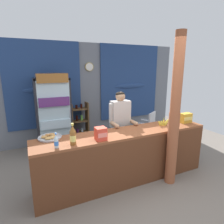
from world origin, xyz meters
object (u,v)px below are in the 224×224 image
at_px(soda_bottle_iced_tea, 73,136).
at_px(snack_box_choco_powder, 186,118).
at_px(stall_counter, 128,153).
at_px(pastry_tray, 50,137).
at_px(timber_post, 175,116).
at_px(soda_bottle_water, 56,142).
at_px(bottle_shelf_rack, 80,122).
at_px(shopkeeper, 120,121).
at_px(snack_box_crackers, 101,134).
at_px(plastic_lawn_chair, 147,125).
at_px(banana_bunch, 164,123).
at_px(drink_fridge, 53,110).

relative_size(soda_bottle_iced_tea, snack_box_choco_powder, 1.38).
relative_size(stall_counter, soda_bottle_iced_tea, 9.71).
bearing_deg(stall_counter, soda_bottle_iced_tea, -176.87).
height_order(stall_counter, pastry_tray, pastry_tray).
xyz_separation_m(stall_counter, timber_post, (0.71, -0.29, 0.67)).
distance_m(soda_bottle_water, pastry_tray, 0.42).
distance_m(bottle_shelf_rack, shopkeeper, 1.72).
height_order(stall_counter, shopkeeper, shopkeeper).
height_order(shopkeeper, snack_box_crackers, shopkeeper).
bearing_deg(plastic_lawn_chair, banana_bunch, -114.18).
xyz_separation_m(pastry_tray, banana_bunch, (2.09, -0.24, 0.04)).
bearing_deg(soda_bottle_iced_tea, plastic_lawn_chair, 32.32).
distance_m(drink_fridge, bottle_shelf_rack, 0.90).
bearing_deg(drink_fridge, timber_post, -52.90).
relative_size(plastic_lawn_chair, shopkeeper, 0.55).
xyz_separation_m(soda_bottle_water, snack_box_choco_powder, (2.60, 0.16, 0.00)).
xyz_separation_m(bottle_shelf_rack, soda_bottle_iced_tea, (-0.71, -2.29, 0.49)).
height_order(plastic_lawn_chair, soda_bottle_water, soda_bottle_water).
bearing_deg(plastic_lawn_chair, bottle_shelf_rack, 156.15).
bearing_deg(pastry_tray, bottle_shelf_rack, 62.26).
bearing_deg(snack_box_choco_powder, pastry_tray, 174.56).
distance_m(timber_post, bottle_shelf_rack, 2.79).
distance_m(stall_counter, banana_bunch, 0.95).
distance_m(plastic_lawn_chair, soda_bottle_iced_tea, 2.93).
bearing_deg(snack_box_crackers, shopkeeper, 44.03).
height_order(stall_counter, plastic_lawn_chair, stall_counter).
bearing_deg(banana_bunch, soda_bottle_water, -174.98).
relative_size(timber_post, snack_box_crackers, 12.94).
height_order(bottle_shelf_rack, plastic_lawn_chair, bottle_shelf_rack).
bearing_deg(timber_post, soda_bottle_iced_tea, 171.89).
relative_size(timber_post, banana_bunch, 9.66).
xyz_separation_m(shopkeeper, soda_bottle_iced_tea, (-1.13, -0.67, 0.09)).
height_order(drink_fridge, soda_bottle_water, drink_fridge).
xyz_separation_m(timber_post, soda_bottle_water, (-1.92, 0.23, -0.22)).
bearing_deg(drink_fridge, pastry_tray, -100.18).
bearing_deg(bottle_shelf_rack, soda_bottle_iced_tea, -107.30).
relative_size(snack_box_choco_powder, snack_box_crackers, 1.18).
height_order(drink_fridge, soda_bottle_iced_tea, drink_fridge).
height_order(stall_counter, bottle_shelf_rack, bottle_shelf_rack).
relative_size(soda_bottle_water, banana_bunch, 0.82).
distance_m(drink_fridge, snack_box_crackers, 2.02).
relative_size(bottle_shelf_rack, plastic_lawn_chair, 1.30).
relative_size(drink_fridge, bottle_shelf_rack, 1.72).
height_order(timber_post, soda_bottle_water, timber_post).
bearing_deg(banana_bunch, plastic_lawn_chair, 65.82).
bearing_deg(timber_post, bottle_shelf_rack, 110.99).
xyz_separation_m(timber_post, soda_bottle_iced_tea, (-1.68, 0.24, -0.17)).
relative_size(drink_fridge, soda_bottle_water, 8.64).
relative_size(stall_counter, shopkeeper, 2.01).
relative_size(bottle_shelf_rack, shopkeeper, 0.71).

